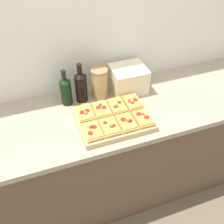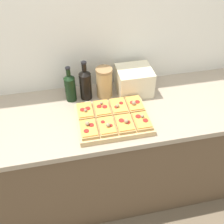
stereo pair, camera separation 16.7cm
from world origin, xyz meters
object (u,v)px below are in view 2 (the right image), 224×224
at_px(olive_oil_bottle, 70,87).
at_px(toaster_oven, 134,81).
at_px(grain_jar_tall, 104,82).
at_px(wine_bottle, 85,84).
at_px(cutting_board, 113,120).

height_order(olive_oil_bottle, toaster_oven, olive_oil_bottle).
bearing_deg(grain_jar_tall, wine_bottle, 180.00).
bearing_deg(cutting_board, grain_jar_tall, 90.32).
bearing_deg(wine_bottle, grain_jar_tall, -0.00).
height_order(wine_bottle, grain_jar_tall, wine_bottle).
height_order(olive_oil_bottle, grain_jar_tall, olive_oil_bottle).
xyz_separation_m(wine_bottle, toaster_oven, (0.35, -0.00, -0.03)).
bearing_deg(grain_jar_tall, cutting_board, -89.68).
height_order(cutting_board, grain_jar_tall, grain_jar_tall).
bearing_deg(olive_oil_bottle, wine_bottle, 0.00).
height_order(cutting_board, olive_oil_bottle, olive_oil_bottle).
bearing_deg(grain_jar_tall, olive_oil_bottle, 180.00).
bearing_deg(wine_bottle, cutting_board, -64.82).
relative_size(wine_bottle, toaster_oven, 1.09).
height_order(cutting_board, toaster_oven, toaster_oven).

